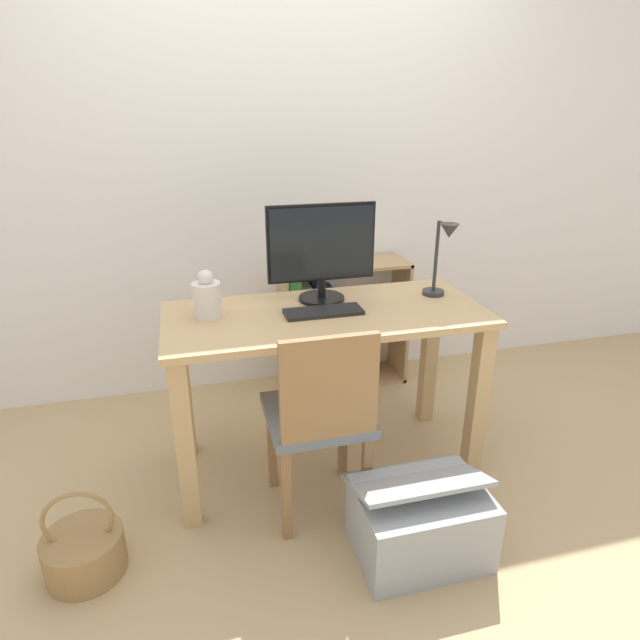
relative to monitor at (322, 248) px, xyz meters
The scene contains 11 objects.
ground_plane 1.02m from the monitor, 97.52° to the right, with size 10.00×10.00×0.00m, color tan.
wall_back 0.85m from the monitor, 91.42° to the left, with size 8.00×0.05×2.60m.
desk 0.42m from the monitor, 97.52° to the right, with size 1.36×0.60×0.77m.
monitor is the anchor object (origin of this frame).
keyboard 0.29m from the monitor, 101.95° to the right, with size 0.33×0.12×0.02m.
vase 0.53m from the monitor, behind, with size 0.12×0.12×0.20m.
desk_lamp 0.53m from the monitor, 12.72° to the right, with size 0.10×0.19×0.35m.
chair 0.72m from the monitor, 105.00° to the right, with size 0.40×0.40×0.86m.
bookshelf 0.91m from the monitor, 75.20° to the left, with size 0.74×0.28×0.75m.
basket 1.49m from the monitor, 152.03° to the right, with size 0.28×0.28×0.35m.
storage_box 1.17m from the monitor, 76.67° to the right, with size 0.49×0.41×0.35m.
Camera 1 is at (-0.55, -2.04, 1.60)m, focal length 30.00 mm.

